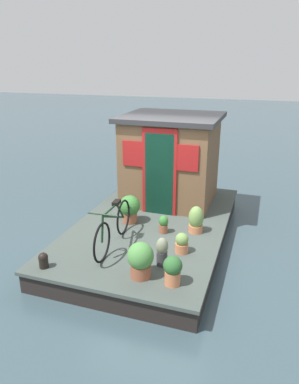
{
  "coord_description": "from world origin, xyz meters",
  "views": [
    {
      "loc": [
        -6.13,
        -2.01,
        3.4
      ],
      "look_at": [
        -0.2,
        0.0,
        1.1
      ],
      "focal_mm": 33.1,
      "sensor_mm": 36.0,
      "label": 1
    }
  ],
  "objects": [
    {
      "name": "potted_plant_mint",
      "position": [
        -1.49,
        -0.64,
        0.64
      ],
      "size": [
        0.19,
        0.19,
        0.47
      ],
      "color": "#38383D",
      "rests_on": "houseboat_deck"
    },
    {
      "name": "mooring_bollard",
      "position": [
        -2.14,
        1.07,
        0.53
      ],
      "size": [
        0.15,
        0.15,
        0.25
      ],
      "color": "black",
      "rests_on": "houseboat_deck"
    },
    {
      "name": "potted_plant_succulent",
      "position": [
        -1.93,
        -0.93,
        0.63
      ],
      "size": [
        0.28,
        0.28,
        0.44
      ],
      "color": "#C6754C",
      "rests_on": "houseboat_deck"
    },
    {
      "name": "houseboat_deck",
      "position": [
        0.0,
        0.0,
        0.2
      ],
      "size": [
        4.82,
        2.85,
        0.4
      ],
      "color": "#424C47",
      "rests_on": "ground_plane"
    },
    {
      "name": "ground_plane",
      "position": [
        0.0,
        0.0,
        0.0
      ],
      "size": [
        60.0,
        60.0,
        0.0
      ],
      "primitive_type": "plane",
      "color": "#384C54"
    },
    {
      "name": "potted_plant_sage",
      "position": [
        -0.4,
        -0.34,
        0.57
      ],
      "size": [
        0.18,
        0.18,
        0.34
      ],
      "color": "#935138",
      "rests_on": "houseboat_deck"
    },
    {
      "name": "bicycle",
      "position": [
        -1.16,
        0.32,
        0.76
      ],
      "size": [
        1.66,
        0.5,
        0.79
      ],
      "color": "black",
      "rests_on": "houseboat_deck"
    },
    {
      "name": "potted_plant_geranium",
      "position": [
        -0.18,
        -0.91,
        0.64
      ],
      "size": [
        0.28,
        0.28,
        0.51
      ],
      "color": "#C6754C",
      "rests_on": "houseboat_deck"
    },
    {
      "name": "houseboat_cabin",
      "position": [
        1.3,
        0.0,
        1.38
      ],
      "size": [
        1.93,
        2.09,
        1.94
      ],
      "color": "brown",
      "rests_on": "houseboat_deck"
    },
    {
      "name": "potted_plant_rosemary",
      "position": [
        -0.17,
        0.42,
        0.7
      ],
      "size": [
        0.41,
        0.41,
        0.56
      ],
      "color": "#935138",
      "rests_on": "houseboat_deck"
    },
    {
      "name": "potted_plant_lavender",
      "position": [
        -1.0,
        -0.84,
        0.57
      ],
      "size": [
        0.22,
        0.22,
        0.35
      ],
      "color": "#C6754C",
      "rests_on": "houseboat_deck"
    },
    {
      "name": "potted_plant_thyme",
      "position": [
        -1.9,
        -0.43,
        0.69
      ],
      "size": [
        0.39,
        0.39,
        0.56
      ],
      "color": "#935138",
      "rests_on": "houseboat_deck"
    }
  ]
}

